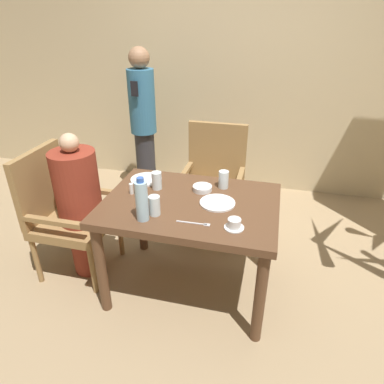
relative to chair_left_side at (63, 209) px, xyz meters
The scene contains 18 objects.
ground_plane 1.12m from the chair_left_side, ahead, with size 16.00×16.00×0.00m, color #9E8460.
wall_back 2.28m from the chair_left_side, 62.10° to the left, with size 8.00×0.06×2.80m.
dining_table 0.99m from the chair_left_side, ahead, with size 1.15×0.83×0.73m.
chair_left_side is the anchor object (origin of this frame).
diner_in_left_chair 0.16m from the chair_left_side, ahead, with size 0.32×0.32×1.13m.
chair_far_side 1.29m from the chair_left_side, 40.01° to the left, with size 0.53×0.53×0.98m.
standing_host 1.36m from the chair_left_side, 83.43° to the left, with size 0.27×0.30×1.56m.
plate_main_left 0.67m from the chair_left_side, 22.10° to the left, with size 0.23×0.23×0.01m.
plate_main_right 1.18m from the chair_left_side, ahead, with size 0.23×0.23×0.01m.
teacup_with_saucer 1.35m from the chair_left_side, 10.51° to the right, with size 0.12×0.12×0.06m.
bowl_small 1.07m from the chair_left_side, ahead, with size 0.13×0.13×0.04m.
water_bottle 0.88m from the chair_left_side, 20.16° to the right, with size 0.08×0.08×0.28m.
glass_tall_near 0.77m from the chair_left_side, ahead, with size 0.07×0.07×0.13m.
glass_tall_mid 0.88m from the chair_left_side, 14.46° to the right, with size 0.07×0.07×0.13m.
glass_tall_far 1.22m from the chair_left_side, 12.46° to the left, with size 0.07×0.07×0.13m.
salt_shaker 0.62m from the chair_left_side, ahead, with size 0.03×0.03×0.08m.
pepper_shaker 0.65m from the chair_left_side, ahead, with size 0.03×0.03×0.07m.
fork_beside_plate 1.14m from the chair_left_side, 13.01° to the right, with size 0.20×0.02×0.00m.
Camera 1 is at (0.49, -1.91, 1.84)m, focal length 32.00 mm.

